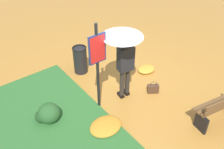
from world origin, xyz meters
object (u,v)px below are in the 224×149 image
info_sign_post (98,59)px  park_bench (221,106)px  trash_bin (80,60)px  handbag (153,89)px  person_with_umbrella (124,46)px

info_sign_post → park_bench: 3.09m
park_bench → trash_bin: 3.99m
info_sign_post → park_bench: bearing=134.1°
info_sign_post → trash_bin: bearing=-105.5°
handbag → trash_bin: 2.28m
info_sign_post → park_bench: info_sign_post is taller
person_with_umbrella → park_bench: bearing=123.8°
person_with_umbrella → trash_bin: person_with_umbrella is taller
person_with_umbrella → handbag: (-0.78, 0.36, -1.42)m
person_with_umbrella → handbag: person_with_umbrella is taller
person_with_umbrella → info_sign_post: bearing=-7.0°
handbag → park_bench: (-0.56, 1.64, 0.28)m
info_sign_post → trash_bin: 1.93m
park_bench → trash_bin: (1.59, -3.66, 0.02)m
handbag → park_bench: park_bench is taller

